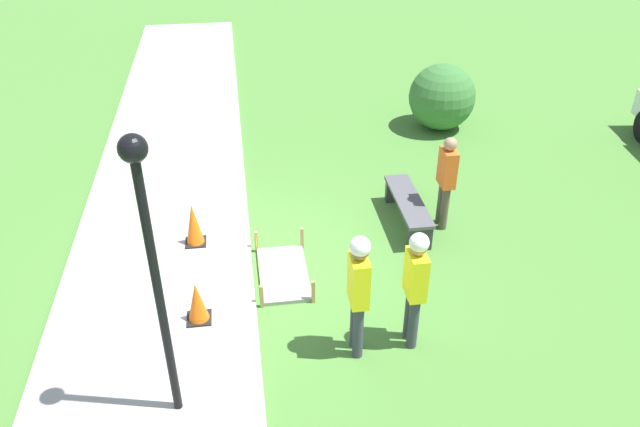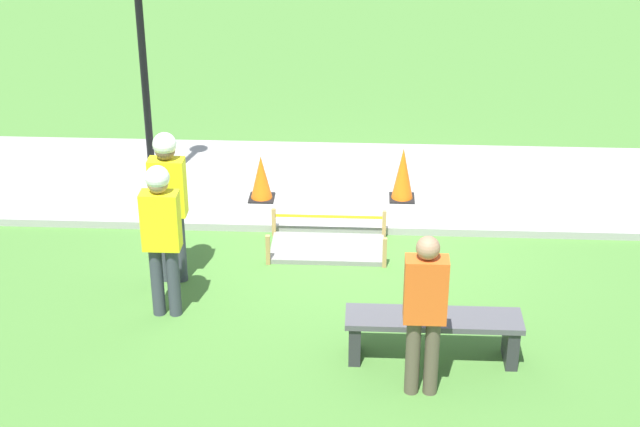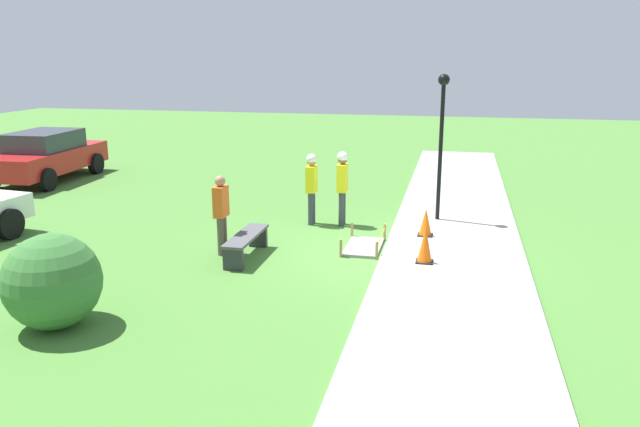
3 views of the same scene
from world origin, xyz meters
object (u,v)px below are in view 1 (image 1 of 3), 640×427
(worker_supervisor, at_px, (358,286))
(bystander_in_orange_shirt, at_px, (446,178))
(traffic_cone_far_patch, at_px, (197,302))
(worker_assistant, at_px, (415,280))
(lamppost_near, at_px, (150,245))
(traffic_cone_near_patch, at_px, (194,224))
(park_bench, at_px, (408,206))

(worker_supervisor, xyz_separation_m, bystander_in_orange_shirt, (-2.79, 2.06, -0.15))
(traffic_cone_far_patch, xyz_separation_m, worker_assistant, (0.74, 2.84, 0.64))
(bystander_in_orange_shirt, bearing_deg, lamppost_near, -51.19)
(traffic_cone_near_patch, height_order, worker_supervisor, worker_supervisor)
(traffic_cone_far_patch, relative_size, bystander_in_orange_shirt, 0.37)
(traffic_cone_far_patch, distance_m, bystander_in_orange_shirt, 4.62)
(bystander_in_orange_shirt, xyz_separation_m, lamppost_near, (3.50, -4.35, 1.51))
(traffic_cone_near_patch, distance_m, bystander_in_orange_shirt, 4.26)
(lamppost_near, bearing_deg, park_bench, 133.95)
(traffic_cone_far_patch, distance_m, park_bench, 4.14)
(traffic_cone_near_patch, height_order, traffic_cone_far_patch, traffic_cone_near_patch)
(worker_supervisor, xyz_separation_m, lamppost_near, (0.71, -2.30, 1.36))
(traffic_cone_near_patch, height_order, lamppost_near, lamppost_near)
(traffic_cone_near_patch, distance_m, worker_supervisor, 3.53)
(worker_supervisor, relative_size, bystander_in_orange_shirt, 1.09)
(traffic_cone_far_patch, height_order, worker_supervisor, worker_supervisor)
(park_bench, distance_m, bystander_in_orange_shirt, 0.85)
(traffic_cone_far_patch, bearing_deg, traffic_cone_near_patch, -177.22)
(traffic_cone_near_patch, relative_size, worker_supervisor, 0.40)
(bystander_in_orange_shirt, bearing_deg, traffic_cone_far_patch, -64.46)
(bystander_in_orange_shirt, bearing_deg, worker_supervisor, -36.41)
(traffic_cone_far_patch, bearing_deg, bystander_in_orange_shirt, 115.54)
(traffic_cone_far_patch, height_order, park_bench, traffic_cone_far_patch)
(park_bench, distance_m, lamppost_near, 5.65)
(park_bench, xyz_separation_m, bystander_in_orange_shirt, (0.14, 0.58, 0.60))
(traffic_cone_near_patch, bearing_deg, worker_supervisor, 38.71)
(traffic_cone_near_patch, distance_m, lamppost_near, 3.96)
(park_bench, height_order, worker_assistant, worker_assistant)
(park_bench, distance_m, worker_assistant, 3.03)
(traffic_cone_near_patch, relative_size, bystander_in_orange_shirt, 0.44)
(lamppost_near, bearing_deg, bystander_in_orange_shirt, 128.81)
(traffic_cone_near_patch, height_order, park_bench, traffic_cone_near_patch)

